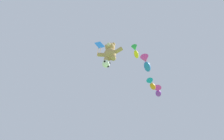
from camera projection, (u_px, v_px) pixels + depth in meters
teddy_bear_kite at (110, 52)px, 14.08m from camera, size 2.50×1.10×2.53m
soccer_ball_kite at (106, 64)px, 12.98m from camera, size 0.78×0.77×0.72m
fish_kite_goldfin at (135, 51)px, 14.74m from camera, size 0.56×1.59×0.55m
fish_kite_cobalt at (146, 63)px, 17.00m from camera, size 0.94×2.49×0.90m
fish_kite_tangerine at (152, 84)px, 18.59m from camera, size 1.02×2.07×0.81m
fish_kite_violet at (158, 91)px, 20.47m from camera, size 0.98×2.02×0.95m
diamond_kite at (100, 46)px, 18.15m from camera, size 1.04×0.94×2.83m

